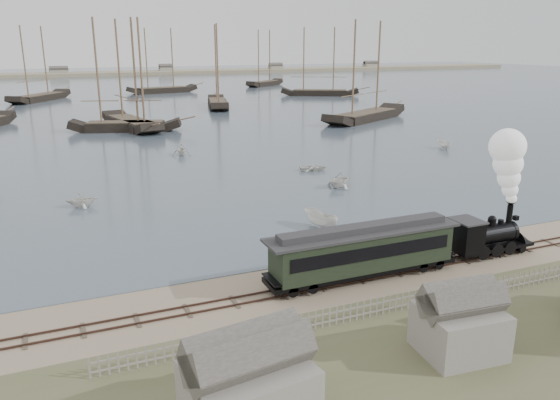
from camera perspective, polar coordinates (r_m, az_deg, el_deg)
name	(u,v)px	position (r m, az deg, el deg)	size (l,w,h in m)	color
ground	(320,273)	(39.03, 4.19, -7.60)	(600.00, 600.00, 0.00)	tan
harbor_water	(97,89)	(202.98, -18.53, 10.96)	(600.00, 336.00, 0.06)	#41505D
rail_track	(333,283)	(37.41, 5.60, -8.67)	(120.00, 1.80, 0.16)	#3D2821
picket_fence_west	(272,339)	(30.93, -0.83, -14.35)	(19.00, 0.10, 1.20)	gray
picket_fence_east	(537,285)	(40.89, 25.24, -8.06)	(15.00, 0.10, 1.20)	gray
shed_mid	(457,352)	(31.25, 18.02, -14.89)	(4.00, 3.50, 3.60)	gray
far_spit	(82,76)	(282.62, -19.99, 12.08)	(500.00, 20.00, 1.80)	tan
locomotive	(504,200)	(44.34, 22.36, -0.01)	(7.43, 2.77, 9.26)	black
passenger_coach	(363,250)	(37.64, 8.70, -5.14)	(13.99, 2.70, 3.40)	black
beached_dinghy	(350,263)	(39.88, 7.34, -6.59)	(3.50, 2.50, 0.73)	silver
rowboat_1	(82,199)	(57.11, -20.02, 0.08)	(2.89, 2.49, 1.52)	silver
rowboat_2	(320,220)	(47.70, 4.25, -2.06)	(3.88, 1.46, 1.50)	silver
rowboat_3	(313,168)	(69.15, 3.49, 3.39)	(3.46, 2.47, 0.72)	silver
rowboat_4	(339,179)	(61.23, 6.21, 2.16)	(3.42, 2.95, 1.80)	silver
rowboat_5	(444,145)	(86.95, 16.75, 5.56)	(3.24, 1.22, 1.25)	silver
rowboat_7	(181,149)	(79.79, -10.27, 5.24)	(3.18, 2.74, 1.67)	silver
schooner_2	(122,75)	(103.09, -16.22, 12.44)	(19.74, 4.55, 20.00)	black
schooner_3	(217,66)	(137.48, -6.64, 13.74)	(21.14, 4.88, 20.00)	black
schooner_4	(368,71)	(115.00, 9.14, 13.19)	(26.02, 6.00, 20.00)	black
schooner_5	(320,62)	(167.78, 4.23, 14.23)	(23.24, 5.36, 20.00)	black
schooner_7	(36,63)	(166.41, -24.15, 12.89)	(23.90, 5.51, 20.00)	black
schooner_8	(161,60)	(180.55, -12.35, 14.05)	(22.31, 5.15, 20.00)	black
schooner_9	(265,58)	(205.09, -1.61, 14.62)	(19.67, 4.54, 20.00)	black
schooner_10	(127,74)	(106.62, -15.65, 12.58)	(22.32, 5.15, 20.00)	black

